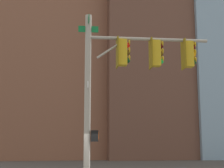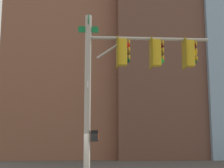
{
  "view_description": "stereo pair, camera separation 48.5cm",
  "coord_description": "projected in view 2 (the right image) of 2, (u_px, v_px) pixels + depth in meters",
  "views": [
    {
      "loc": [
        -12.14,
        1.56,
        2.2
      ],
      "look_at": [
        0.13,
        -0.71,
        4.33
      ],
      "focal_mm": 54.82,
      "sensor_mm": 36.0,
      "label": 1
    },
    {
      "loc": [
        -12.22,
        1.08,
        2.2
      ],
      "look_at": [
        0.13,
        -0.71,
        4.33
      ],
      "focal_mm": 54.82,
      "sensor_mm": 36.0,
      "label": 2
    }
  ],
  "objects": [
    {
      "name": "signal_pole_assembly",
      "position": [
        127.0,
        74.0,
        12.77
      ],
      "size": [
        1.02,
        5.01,
        6.97
      ],
      "rotation": [
        0.0,
        0.0,
        4.64
      ],
      "color": "#9E998C",
      "rests_on": "ground_plane"
    },
    {
      "name": "building_brick_nearside",
      "position": [
        64.0,
        13.0,
        58.52
      ],
      "size": [
        26.75,
        15.7,
        48.03
      ],
      "primitive_type": "cube",
      "color": "brown",
      "rests_on": "ground_plane"
    },
    {
      "name": "building_brick_midblock",
      "position": [
        167.0,
        68.0,
        55.39
      ],
      "size": [
        22.72,
        19.57,
        28.08
      ],
      "primitive_type": "cube",
      "color": "brown",
      "rests_on": "ground_plane"
    }
  ]
}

